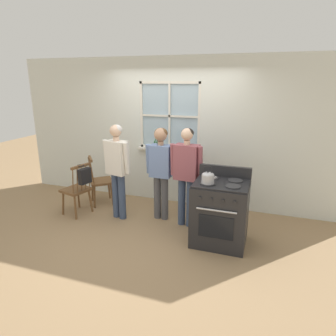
{
  "coord_description": "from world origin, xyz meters",
  "views": [
    {
      "loc": [
        1.65,
        -3.83,
        2.29
      ],
      "look_at": [
        0.23,
        0.29,
        1.0
      ],
      "focal_mm": 32.0,
      "sensor_mm": 36.0,
      "label": 1
    }
  ],
  "objects_px": {
    "chair_by_window": "(77,190)",
    "handbag": "(85,176)",
    "person_elderly_left": "(117,164)",
    "person_teen_center": "(161,165)",
    "person_adult_right": "(186,169)",
    "stove": "(220,212)",
    "chair_near_wall": "(100,182)",
    "kettle": "(208,177)",
    "potted_plant": "(156,145)"
  },
  "relations": [
    {
      "from": "stove",
      "to": "person_adult_right",
      "type": "bearing_deg",
      "value": 148.96
    },
    {
      "from": "chair_near_wall",
      "to": "potted_plant",
      "type": "relative_size",
      "value": 3.57
    },
    {
      "from": "person_adult_right",
      "to": "person_teen_center",
      "type": "bearing_deg",
      "value": 173.37
    },
    {
      "from": "chair_near_wall",
      "to": "stove",
      "type": "height_order",
      "value": "stove"
    },
    {
      "from": "chair_by_window",
      "to": "person_elderly_left",
      "type": "bearing_deg",
      "value": 111.91
    },
    {
      "from": "chair_near_wall",
      "to": "potted_plant",
      "type": "height_order",
      "value": "potted_plant"
    },
    {
      "from": "kettle",
      "to": "chair_by_window",
      "type": "bearing_deg",
      "value": 172.88
    },
    {
      "from": "person_teen_center",
      "to": "person_elderly_left",
      "type": "bearing_deg",
      "value": -162.77
    },
    {
      "from": "chair_by_window",
      "to": "person_teen_center",
      "type": "height_order",
      "value": "person_teen_center"
    },
    {
      "from": "stove",
      "to": "handbag",
      "type": "distance_m",
      "value": 2.32
    },
    {
      "from": "person_elderly_left",
      "to": "person_adult_right",
      "type": "bearing_deg",
      "value": 17.67
    },
    {
      "from": "person_adult_right",
      "to": "stove",
      "type": "relative_size",
      "value": 1.47
    },
    {
      "from": "stove",
      "to": "kettle",
      "type": "xyz_separation_m",
      "value": [
        -0.17,
        -0.13,
        0.55
      ]
    },
    {
      "from": "stove",
      "to": "chair_by_window",
      "type": "bearing_deg",
      "value": 176.3
    },
    {
      "from": "person_adult_right",
      "to": "potted_plant",
      "type": "xyz_separation_m",
      "value": [
        -0.82,
        0.83,
        0.17
      ]
    },
    {
      "from": "person_adult_right",
      "to": "person_elderly_left",
      "type": "bearing_deg",
      "value": -169.24
    },
    {
      "from": "chair_near_wall",
      "to": "person_teen_center",
      "type": "xyz_separation_m",
      "value": [
        1.32,
        -0.24,
        0.51
      ]
    },
    {
      "from": "person_teen_center",
      "to": "kettle",
      "type": "bearing_deg",
      "value": -32.82
    },
    {
      "from": "person_elderly_left",
      "to": "person_teen_center",
      "type": "distance_m",
      "value": 0.72
    },
    {
      "from": "person_elderly_left",
      "to": "chair_near_wall",
      "type": "bearing_deg",
      "value": 157.43
    },
    {
      "from": "person_teen_center",
      "to": "stove",
      "type": "height_order",
      "value": "person_teen_center"
    },
    {
      "from": "person_teen_center",
      "to": "stove",
      "type": "distance_m",
      "value": 1.26
    },
    {
      "from": "handbag",
      "to": "potted_plant",
      "type": "bearing_deg",
      "value": 51.34
    },
    {
      "from": "handbag",
      "to": "stove",
      "type": "bearing_deg",
      "value": -2.6
    },
    {
      "from": "chair_by_window",
      "to": "handbag",
      "type": "relative_size",
      "value": 3.0
    },
    {
      "from": "chair_near_wall",
      "to": "person_adult_right",
      "type": "height_order",
      "value": "person_adult_right"
    },
    {
      "from": "chair_by_window",
      "to": "kettle",
      "type": "height_order",
      "value": "kettle"
    },
    {
      "from": "person_teen_center",
      "to": "potted_plant",
      "type": "bearing_deg",
      "value": 116.66
    },
    {
      "from": "person_teen_center",
      "to": "person_adult_right",
      "type": "relative_size",
      "value": 0.98
    },
    {
      "from": "chair_near_wall",
      "to": "stove",
      "type": "xyz_separation_m",
      "value": [
        2.39,
        -0.71,
        0.03
      ]
    },
    {
      "from": "chair_by_window",
      "to": "kettle",
      "type": "distance_m",
      "value": 2.45
    },
    {
      "from": "chair_near_wall",
      "to": "person_adult_right",
      "type": "relative_size",
      "value": 0.58
    },
    {
      "from": "chair_by_window",
      "to": "handbag",
      "type": "bearing_deg",
      "value": 90.0
    },
    {
      "from": "chair_by_window",
      "to": "stove",
      "type": "xyz_separation_m",
      "value": [
        2.53,
        -0.16,
        0.03
      ]
    },
    {
      "from": "chair_by_window",
      "to": "person_teen_center",
      "type": "bearing_deg",
      "value": 116.27
    },
    {
      "from": "person_teen_center",
      "to": "handbag",
      "type": "bearing_deg",
      "value": -162.81
    },
    {
      "from": "person_elderly_left",
      "to": "potted_plant",
      "type": "xyz_separation_m",
      "value": [
        0.33,
        0.93,
        0.16
      ]
    },
    {
      "from": "person_teen_center",
      "to": "potted_plant",
      "type": "height_order",
      "value": "person_teen_center"
    },
    {
      "from": "person_elderly_left",
      "to": "person_teen_center",
      "type": "bearing_deg",
      "value": 29.05
    },
    {
      "from": "potted_plant",
      "to": "handbag",
      "type": "xyz_separation_m",
      "value": [
        -0.87,
        -1.09,
        -0.37
      ]
    },
    {
      "from": "chair_by_window",
      "to": "person_adult_right",
      "type": "distance_m",
      "value": 2.0
    },
    {
      "from": "person_teen_center",
      "to": "kettle",
      "type": "distance_m",
      "value": 1.09
    },
    {
      "from": "chair_near_wall",
      "to": "kettle",
      "type": "xyz_separation_m",
      "value": [
        2.22,
        -0.84,
        0.59
      ]
    },
    {
      "from": "person_elderly_left",
      "to": "handbag",
      "type": "bearing_deg",
      "value": -151.04
    },
    {
      "from": "chair_by_window",
      "to": "potted_plant",
      "type": "xyz_separation_m",
      "value": [
        1.1,
        1.03,
        0.68
      ]
    },
    {
      "from": "chair_by_window",
      "to": "stove",
      "type": "distance_m",
      "value": 2.53
    },
    {
      "from": "chair_near_wall",
      "to": "person_teen_center",
      "type": "height_order",
      "value": "person_teen_center"
    },
    {
      "from": "chair_by_window",
      "to": "person_elderly_left",
      "type": "height_order",
      "value": "person_elderly_left"
    },
    {
      "from": "person_adult_right",
      "to": "handbag",
      "type": "distance_m",
      "value": 1.72
    },
    {
      "from": "kettle",
      "to": "person_elderly_left",
      "type": "bearing_deg",
      "value": 166.06
    }
  ]
}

